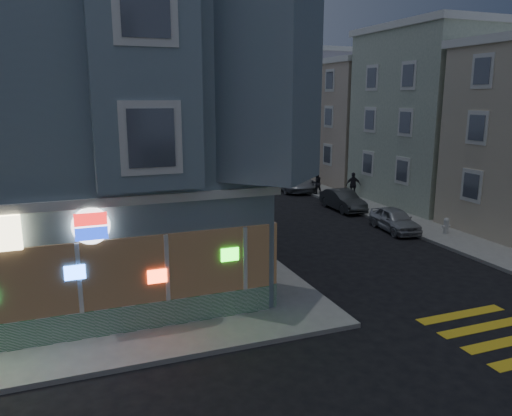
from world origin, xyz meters
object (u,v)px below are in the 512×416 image
parked_car_a (395,220)px  traffic_signal (219,208)px  pedestrian_a (317,183)px  street_tree_near (276,131)px  parked_car_c (267,172)px  parked_car_b (343,200)px  fire_hydrant (446,225)px  street_tree_far (245,126)px  utility_pole (306,124)px  pedestrian_b (353,185)px  parked_car_d (293,181)px

parked_car_a → traffic_signal: bearing=-143.7°
pedestrian_a → traffic_signal: (-11.88, -16.10, 2.51)m
street_tree_near → parked_car_c: (-1.50, -1.51, -3.34)m
parked_car_b → fire_hydrant: parked_car_b is taller
street_tree_far → pedestrian_a: bearing=-93.0°
parked_car_a → parked_car_b: (0.00, 5.20, 0.02)m
utility_pole → pedestrian_b: (1.00, -5.30, -3.80)m
parked_car_a → parked_car_b: size_ratio=0.93×
pedestrian_a → parked_car_a: bearing=87.9°
utility_pole → parked_car_d: size_ratio=1.80×
parked_car_c → traffic_signal: traffic_signal is taller
utility_pole → pedestrian_a: size_ratio=5.79×
pedestrian_b → parked_car_b: pedestrian_b is taller
street_tree_far → pedestrian_b: street_tree_far is taller
street_tree_near → parked_car_c: size_ratio=1.28×
parked_car_b → fire_hydrant: bearing=-74.4°
parked_car_c → parked_car_d: size_ratio=0.83×
pedestrian_a → fire_hydrant: bearing=97.3°
parked_car_a → parked_car_c: (0.00, 17.56, -0.00)m
street_tree_near → street_tree_far: same height
utility_pole → pedestrian_b: size_ratio=5.31×
street_tree_near → street_tree_far: bearing=90.0°
parked_car_a → fire_hydrant: size_ratio=4.44×
traffic_signal → fire_hydrant: bearing=2.2°
parked_car_a → parked_car_c: size_ratio=0.86×
parked_car_c → street_tree_near: bearing=45.3°
parked_car_b → parked_car_d: parked_car_d is taller
street_tree_near → parked_car_d: bearing=-102.6°
street_tree_far → parked_car_d: 15.14m
parked_car_b → parked_car_a: bearing=-88.9°
street_tree_far → traffic_signal: (-12.78, -33.39, -0.49)m
parked_car_a → parked_car_d: parked_car_d is taller
utility_pole → parked_car_d: utility_pole is taller
parked_car_a → traffic_signal: (-11.28, -6.32, 2.84)m
parked_car_c → parked_car_a: bearing=-89.9°
street_tree_near → parked_car_b: size_ratio=1.39×
pedestrian_b → traffic_signal: traffic_signal is taller
pedestrian_b → parked_car_d: pedestrian_b is taller
utility_pole → pedestrian_a: 5.12m
parked_car_a → parked_car_b: parked_car_b is taller
street_tree_near → parked_car_d: street_tree_near is taller
street_tree_far → parked_car_c: 10.19m
pedestrian_b → parked_car_d: 5.14m
utility_pole → street_tree_far: bearing=89.2°
street_tree_far → traffic_signal: 35.75m
parked_car_b → parked_car_d: size_ratio=0.76×
fire_hydrant → parked_car_a: bearing=135.8°
parked_car_a → traffic_signal: size_ratio=0.73×
street_tree_far → traffic_signal: bearing=-110.9°
parked_car_b → traffic_signal: size_ratio=0.78×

